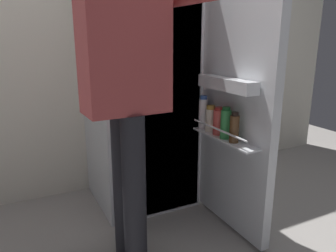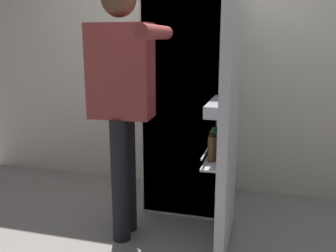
{
  "view_description": "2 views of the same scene",
  "coord_description": "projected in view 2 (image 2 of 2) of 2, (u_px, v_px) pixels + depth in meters",
  "views": [
    {
      "loc": [
        -0.84,
        -1.58,
        1.19
      ],
      "look_at": [
        -0.08,
        -0.07,
        0.73
      ],
      "focal_mm": 34.47,
      "sensor_mm": 36.0,
      "label": 1
    },
    {
      "loc": [
        0.59,
        -2.31,
        1.35
      ],
      "look_at": [
        -0.02,
        -0.12,
        0.81
      ],
      "focal_mm": 39.39,
      "sensor_mm": 36.0,
      "label": 2
    }
  ],
  "objects": [
    {
      "name": "ground_plane",
      "position": [
        174.0,
        232.0,
        2.63
      ],
      "size": [
        5.96,
        5.96,
        0.0
      ],
      "primitive_type": "plane",
      "color": "gray"
    },
    {
      "name": "kitchen_wall",
      "position": [
        202.0,
        53.0,
        3.23
      ],
      "size": [
        4.4,
        0.1,
        2.44
      ],
      "primitive_type": "cube",
      "color": "silver",
      "rests_on": "ground_plane"
    },
    {
      "name": "person",
      "position": [
        123.0,
        92.0,
        2.38
      ],
      "size": [
        0.55,
        0.71,
        1.69
      ],
      "color": "black",
      "rests_on": "ground_plane"
    },
    {
      "name": "refrigerator",
      "position": [
        195.0,
        101.0,
        2.9
      ],
      "size": [
        0.73,
        1.3,
        1.73
      ],
      "color": "silver",
      "rests_on": "ground_plane"
    }
  ]
}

